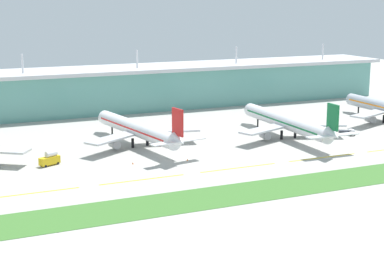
{
  "coord_description": "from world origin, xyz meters",
  "views": [
    {
      "loc": [
        -94.38,
        -178.27,
        55.1
      ],
      "look_at": [
        -4.8,
        28.17,
        7.0
      ],
      "focal_mm": 56.03,
      "sensor_mm": 36.0,
      "label": 1
    }
  ],
  "objects": [
    {
      "name": "pushback_tug",
      "position": [
        61.36,
        20.7,
        1.1
      ],
      "size": [
        4.97,
        4.54,
        1.85
      ],
      "color": "#333842",
      "rests_on": "ground"
    },
    {
      "name": "airliner_near_middle",
      "position": [
        -23.95,
        36.26,
        6.45
      ],
      "size": [
        48.01,
        66.24,
        18.9
      ],
      "color": "white",
      "rests_on": "ground"
    },
    {
      "name": "taxiway_stripe_west",
      "position": [
        -71.0,
        -6.87,
        0.02
      ],
      "size": [
        28.0,
        0.7,
        0.04
      ],
      "primitive_type": "cube",
      "color": "yellow",
      "rests_on": "ground"
    },
    {
      "name": "taxiway_stripe_mid_east",
      "position": [
        31.0,
        -6.87,
        0.02
      ],
      "size": [
        28.0,
        0.7,
        0.04
      ],
      "primitive_type": "cube",
      "color": "yellow",
      "rests_on": "ground"
    },
    {
      "name": "baggage_cart",
      "position": [
        63.36,
        18.41,
        1.26
      ],
      "size": [
        2.53,
        3.86,
        2.48
      ],
      "color": "silver",
      "rests_on": "ground"
    },
    {
      "name": "safety_cone_left_wingtip",
      "position": [
        -15.08,
        8.62,
        0.35
      ],
      "size": [
        0.56,
        0.56,
        0.7
      ],
      "primitive_type": "cone",
      "color": "orange",
      "rests_on": "ground"
    },
    {
      "name": "grass_verge",
      "position": [
        0.0,
        -31.19,
        0.05
      ],
      "size": [
        300.0,
        18.0,
        0.1
      ],
      "primitive_type": "cube",
      "color": "#3D702D",
      "rests_on": "ground"
    },
    {
      "name": "taxiway_stripe_centre",
      "position": [
        -3.0,
        -6.87,
        0.02
      ],
      "size": [
        28.0,
        0.7,
        0.04
      ],
      "primitive_type": "cube",
      "color": "yellow",
      "rests_on": "ground"
    },
    {
      "name": "ground_plane",
      "position": [
        0.0,
        0.0,
        0.0
      ],
      "size": [
        600.0,
        600.0,
        0.0
      ],
      "primitive_type": "plane",
      "color": "#A8A59E"
    },
    {
      "name": "safety_cone_nose_front",
      "position": [
        -34.1,
        11.73,
        0.35
      ],
      "size": [
        0.56,
        0.56,
        0.7
      ],
      "primitive_type": "cone",
      "color": "orange",
      "rests_on": "ground"
    },
    {
      "name": "taxiway_stripe_mid_west",
      "position": [
        -37.0,
        -6.87,
        0.02
      ],
      "size": [
        28.0,
        0.7,
        0.04
      ],
      "primitive_type": "cube",
      "color": "yellow",
      "rests_on": "ground"
    },
    {
      "name": "fuel_truck",
      "position": [
        -60.39,
        21.64,
        2.26
      ],
      "size": [
        7.62,
        5.45,
        4.95
      ],
      "color": "gold",
      "rests_on": "ground"
    },
    {
      "name": "airliner_far_middle",
      "position": [
        35.96,
        25.12,
        6.46
      ],
      "size": [
        48.8,
        70.37,
        18.9
      ],
      "color": "silver",
      "rests_on": "ground"
    },
    {
      "name": "terminal_building",
      "position": [
        -0.0,
        113.99,
        11.06
      ],
      "size": [
        288.0,
        34.0,
        30.72
      ],
      "color": "#5B9E93",
      "rests_on": "ground"
    }
  ]
}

